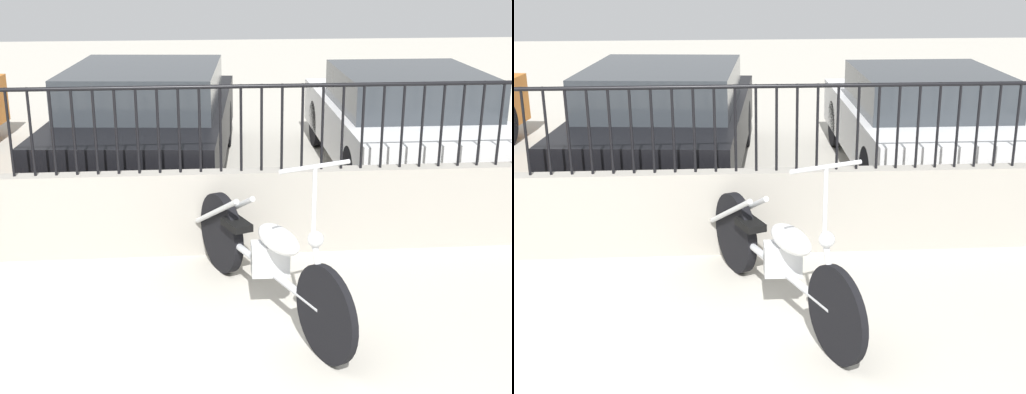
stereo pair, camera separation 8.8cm
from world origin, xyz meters
The scene contains 5 objects.
low_wall centered at (0.00, 2.85, 0.38)m, with size 10.76×0.18×0.76m.
fence_railing centered at (0.00, 2.85, 1.28)m, with size 10.76×0.04×0.77m.
motorcycle_silver centered at (1.06, 1.78, 0.43)m, with size 1.03×2.19×1.33m.
car_black centered at (0.01, 5.37, 0.68)m, with size 2.27×4.46×1.35m.
car_white centered at (3.14, 5.26, 0.65)m, with size 1.89×4.05×1.28m.
Camera 2 is at (0.70, -3.21, 2.59)m, focal length 50.00 mm.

